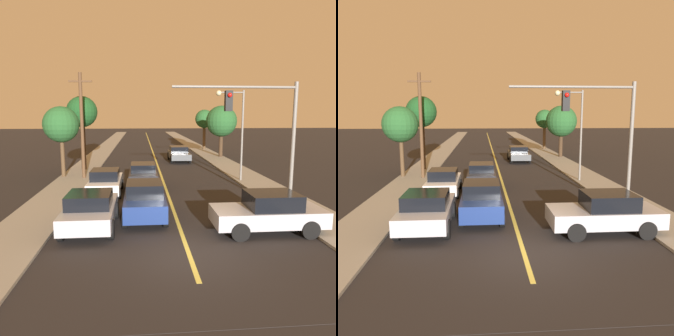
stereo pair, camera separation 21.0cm
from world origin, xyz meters
The scene contains 17 objects.
ground_plane centered at (0.00, 0.00, 0.00)m, with size 200.00×200.00×0.00m, color black.
road_surface centered at (0.00, 36.00, 0.01)m, with size 10.12×80.00×0.01m.
sidewalk_left centered at (-6.31, 36.00, 0.06)m, with size 2.50×80.00×0.12m.
sidewalk_right centered at (6.31, 36.00, 0.06)m, with size 2.50×80.00×0.12m.
car_near_lane_front centered at (-1.42, 4.01, 0.86)m, with size 1.92×4.14×1.69m.
car_near_lane_second centered at (-1.42, 10.17, 0.84)m, with size 1.84×4.22×1.61m.
car_outer_lane_front centered at (-3.64, 2.79, 0.81)m, with size 2.07×4.05×1.55m.
car_outer_lane_second centered at (-3.64, 8.81, 0.74)m, with size 1.91×4.03×1.48m.
car_far_oncoming centered at (2.28, 22.04, 0.77)m, with size 2.02×4.63×1.49m.
car_crossing_right centered at (3.46, 1.83, 0.82)m, with size 4.36×2.00×1.61m.
traffic_signal_mast centered at (4.08, 4.21, 4.25)m, with size 5.72×0.42×5.98m.
streetlamp_right centered at (4.91, 11.66, 4.15)m, with size 1.95×0.36×6.14m.
utility_pole_left centered at (-5.66, 13.40, 3.98)m, with size 1.60×0.24×7.40m.
tree_left_near centered at (-6.27, 17.19, 4.75)m, with size 2.51×2.51×6.00m.
tree_left_far centered at (-7.23, 13.98, 3.90)m, with size 2.60×2.60×5.12m.
tree_right_near centered at (6.89, 32.46, 3.99)m, with size 2.41×2.41×5.15m.
tree_right_far centered at (7.13, 24.37, 3.90)m, with size 3.30×3.30×5.46m.
Camera 1 is at (-1.59, -10.33, 4.65)m, focal length 35.00 mm.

